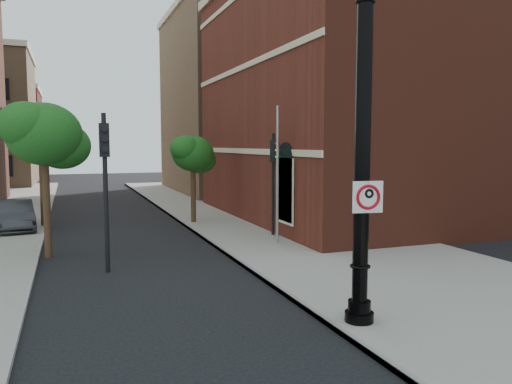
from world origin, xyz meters
name	(u,v)px	position (x,y,z in m)	size (l,w,h in m)	color
ground	(239,343)	(0.00, 0.00, 0.00)	(120.00, 120.00, 0.00)	black
sidewalk_right	(298,234)	(6.00, 10.00, 0.06)	(8.00, 60.00, 0.12)	gray
curb_edge	(207,240)	(2.05, 10.00, 0.07)	(0.10, 60.00, 0.14)	gray
brick_wall_building	(431,100)	(16.00, 14.00, 6.26)	(22.30, 16.30, 12.50)	maroon
bg_building_tan_b	(304,107)	(16.00, 30.00, 7.00)	(22.00, 14.00, 14.00)	#967352
lamppost	(362,170)	(2.63, -0.07, 3.31)	(0.61, 0.61, 7.16)	black
no_parking_sign	(368,197)	(2.66, -0.25, 2.77)	(0.64, 0.15, 0.65)	white
parked_car	(15,216)	(-5.27, 15.36, 0.68)	(1.45, 4.15, 1.37)	#2B2B30
traffic_signal_left	(105,166)	(-1.97, 6.47, 3.19)	(0.31, 0.39, 4.73)	black
traffic_signal_right	(273,168)	(4.80, 9.86, 2.87)	(0.34, 0.38, 4.26)	black
utility_pole	(277,177)	(4.31, 8.27, 2.62)	(0.10, 0.10, 5.24)	#999999
street_tree_a	(45,136)	(-3.67, 9.18, 4.10)	(2.88, 2.61, 5.20)	#362515
street_tree_b	(41,142)	(-4.09, 15.80, 3.93)	(2.77, 2.50, 4.98)	#362515
street_tree_c	(193,155)	(2.58, 14.41, 3.34)	(2.35, 2.13, 4.24)	#362515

